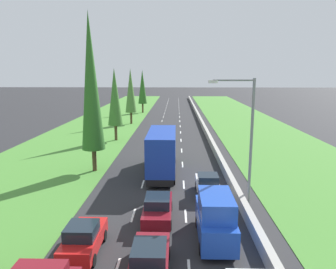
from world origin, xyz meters
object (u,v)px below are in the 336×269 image
at_px(blue_van_right_lane, 215,218).
at_px(street_light_mast, 247,133).
at_px(maroon_sedan_centre_lane_third, 158,208).
at_px(blue_box_truck_centre_lane, 162,151).
at_px(maroon_sedan_centre_lane, 150,261).
at_px(poplar_tree_fourth, 131,91).
at_px(white_hatchback_right_lane, 208,185).
at_px(red_hatchback_left_lane, 84,238).
at_px(poplar_tree_third, 115,97).
at_px(poplar_tree_fifth, 142,87).
at_px(poplar_tree_second, 91,82).

height_order(blue_van_right_lane, street_light_mast, street_light_mast).
relative_size(maroon_sedan_centre_lane_third, blue_box_truck_centre_lane, 0.48).
bearing_deg(maroon_sedan_centre_lane, poplar_tree_fourth, 99.14).
bearing_deg(white_hatchback_right_lane, red_hatchback_left_lane, -131.16).
bearing_deg(poplar_tree_third, maroon_sedan_centre_lane_third, -73.25).
distance_m(white_hatchback_right_lane, red_hatchback_left_lane, 11.03).
bearing_deg(white_hatchback_right_lane, blue_van_right_lane, -92.01).
xyz_separation_m(white_hatchback_right_lane, poplar_tree_fifth, (-10.49, 51.45, 5.24)).
relative_size(blue_box_truck_centre_lane, white_hatchback_right_lane, 2.41).
distance_m(blue_box_truck_centre_lane, blue_van_right_lane, 12.68).
distance_m(red_hatchback_left_lane, poplar_tree_third, 29.03).
height_order(white_hatchback_right_lane, poplar_tree_fourth, poplar_tree_fourth).
bearing_deg(poplar_tree_fifth, poplar_tree_fourth, -91.22).
bearing_deg(poplar_tree_fourth, maroon_sedan_centre_lane, -80.86).
height_order(maroon_sedan_centre_lane, red_hatchback_left_lane, red_hatchback_left_lane).
distance_m(maroon_sedan_centre_lane_third, red_hatchback_left_lane, 5.41).
relative_size(blue_box_truck_centre_lane, poplar_tree_fifth, 0.93).
bearing_deg(maroon_sedan_centre_lane, street_light_mast, 54.74).
bearing_deg(red_hatchback_left_lane, maroon_sedan_centre_lane_third, 47.51).
xyz_separation_m(maroon_sedan_centre_lane_third, poplar_tree_third, (-7.32, 24.33, 5.26)).
relative_size(blue_van_right_lane, poplar_tree_fourth, 0.48).
distance_m(maroon_sedan_centre_lane_third, street_light_mast, 8.03).
height_order(blue_box_truck_centre_lane, red_hatchback_left_lane, blue_box_truck_centre_lane).
bearing_deg(red_hatchback_left_lane, blue_box_truck_centre_lane, 75.50).
height_order(maroon_sedan_centre_lane, poplar_tree_second, poplar_tree_second).
xyz_separation_m(poplar_tree_third, poplar_tree_fifth, (0.44, 31.44, 0.00)).
xyz_separation_m(red_hatchback_left_lane, poplar_tree_fifth, (-3.23, 59.76, 5.24)).
distance_m(red_hatchback_left_lane, poplar_tree_fourth, 43.42).
relative_size(maroon_sedan_centre_lane, poplar_tree_fifth, 0.45).
distance_m(blue_box_truck_centre_lane, street_light_mast, 9.72).
height_order(white_hatchback_right_lane, poplar_tree_third, poplar_tree_third).
relative_size(poplar_tree_fifth, street_light_mast, 1.12).
xyz_separation_m(blue_van_right_lane, street_light_mast, (2.72, 5.33, 3.83)).
bearing_deg(maroon_sedan_centre_lane_third, poplar_tree_fourth, 100.53).
height_order(white_hatchback_right_lane, poplar_tree_fifth, poplar_tree_fifth).
xyz_separation_m(maroon_sedan_centre_lane, maroon_sedan_centre_lane_third, (0.04, 5.86, 0.00)).
distance_m(poplar_tree_fifth, street_light_mast, 54.54).
bearing_deg(poplar_tree_second, poplar_tree_fifth, 90.21).
relative_size(blue_box_truck_centre_lane, poplar_tree_second, 0.63).
xyz_separation_m(maroon_sedan_centre_lane, street_light_mast, (6.12, 8.66, 4.42)).
relative_size(maroon_sedan_centre_lane_third, white_hatchback_right_lane, 1.15).
bearing_deg(red_hatchback_left_lane, poplar_tree_second, 102.21).
xyz_separation_m(blue_box_truck_centre_lane, poplar_tree_fifth, (-6.75, 46.15, 3.89)).
bearing_deg(blue_van_right_lane, maroon_sedan_centre_lane_third, 143.01).
height_order(poplar_tree_third, poplar_tree_fifth, poplar_tree_fifth).
xyz_separation_m(blue_box_truck_centre_lane, poplar_tree_second, (-6.58, 0.55, 6.31)).
height_order(blue_box_truck_centre_lane, white_hatchback_right_lane, blue_box_truck_centre_lane).
bearing_deg(poplar_tree_third, red_hatchback_left_lane, -82.61).
bearing_deg(poplar_tree_second, blue_van_right_lane, -51.56).
xyz_separation_m(maroon_sedan_centre_lane, white_hatchback_right_lane, (3.64, 10.18, 0.02)).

